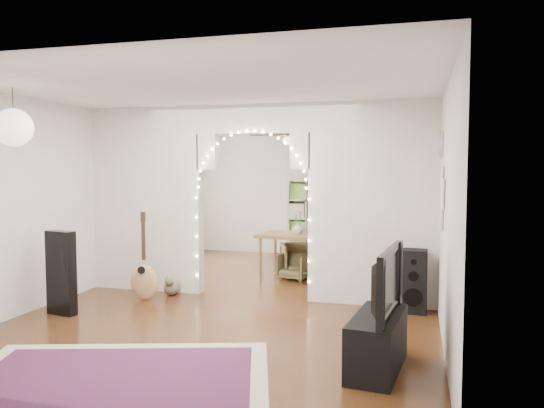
% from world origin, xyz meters
% --- Properties ---
extents(floor, '(7.50, 7.50, 0.00)m').
position_xyz_m(floor, '(0.00, 0.00, 0.00)').
color(floor, black).
rests_on(floor, ground).
extents(ceiling, '(5.00, 7.50, 0.02)m').
position_xyz_m(ceiling, '(0.00, 0.00, 2.70)').
color(ceiling, white).
rests_on(ceiling, wall_back).
extents(wall_back, '(5.00, 0.02, 2.70)m').
position_xyz_m(wall_back, '(0.00, 3.75, 1.35)').
color(wall_back, silver).
rests_on(wall_back, floor).
extents(wall_front, '(5.00, 0.02, 2.70)m').
position_xyz_m(wall_front, '(0.00, -3.75, 1.35)').
color(wall_front, silver).
rests_on(wall_front, floor).
extents(wall_left, '(0.02, 7.50, 2.70)m').
position_xyz_m(wall_left, '(-2.50, 0.00, 1.35)').
color(wall_left, silver).
rests_on(wall_left, floor).
extents(wall_right, '(0.02, 7.50, 2.70)m').
position_xyz_m(wall_right, '(2.50, 0.00, 1.35)').
color(wall_right, silver).
rests_on(wall_right, floor).
extents(divider_wall, '(5.00, 0.20, 2.70)m').
position_xyz_m(divider_wall, '(0.00, 0.00, 1.42)').
color(divider_wall, silver).
rests_on(divider_wall, floor).
extents(fairy_lights, '(1.64, 0.04, 1.60)m').
position_xyz_m(fairy_lights, '(0.00, -0.13, 1.55)').
color(fairy_lights, '#FFEABF').
rests_on(fairy_lights, divider_wall).
extents(window, '(0.04, 1.20, 1.40)m').
position_xyz_m(window, '(-2.47, 1.80, 1.50)').
color(window, white).
rests_on(window, wall_left).
extents(wall_clock, '(0.03, 0.31, 0.31)m').
position_xyz_m(wall_clock, '(2.48, -0.60, 2.10)').
color(wall_clock, white).
rests_on(wall_clock, wall_right).
extents(picture_frames, '(0.02, 0.50, 0.70)m').
position_xyz_m(picture_frames, '(2.48, -1.00, 1.50)').
color(picture_frames, white).
rests_on(picture_frames, wall_right).
extents(paper_lantern, '(0.40, 0.40, 0.40)m').
position_xyz_m(paper_lantern, '(-1.90, -2.40, 2.25)').
color(paper_lantern, white).
rests_on(paper_lantern, ceiling).
extents(ceiling_fan, '(1.10, 1.10, 0.30)m').
position_xyz_m(ceiling_fan, '(0.00, 2.00, 2.40)').
color(ceiling_fan, gold).
rests_on(ceiling_fan, ceiling).
extents(area_rug, '(3.12, 2.67, 0.02)m').
position_xyz_m(area_rug, '(-0.26, -3.25, 0.01)').
color(area_rug, maroon).
rests_on(area_rug, floor).
extents(guitar_case, '(0.42, 0.21, 1.05)m').
position_xyz_m(guitar_case, '(-2.03, -1.53, 0.52)').
color(guitar_case, black).
rests_on(guitar_case, floor).
extents(acoustic_guitar, '(0.43, 0.22, 1.04)m').
position_xyz_m(acoustic_guitar, '(-1.38, -0.64, 0.45)').
color(acoustic_guitar, tan).
rests_on(acoustic_guitar, floor).
extents(tabby_cat, '(0.27, 0.49, 0.32)m').
position_xyz_m(tabby_cat, '(-1.15, -0.27, 0.13)').
color(tabby_cat, brown).
rests_on(tabby_cat, floor).
extents(floor_speaker, '(0.33, 0.30, 0.80)m').
position_xyz_m(floor_speaker, '(2.20, -0.28, 0.40)').
color(floor_speaker, black).
rests_on(floor_speaker, floor).
extents(media_console, '(0.51, 1.04, 0.50)m').
position_xyz_m(media_console, '(1.89, -2.33, 0.25)').
color(media_console, black).
rests_on(media_console, floor).
extents(tv, '(0.26, 1.08, 0.62)m').
position_xyz_m(tv, '(1.89, -2.33, 0.81)').
color(tv, black).
rests_on(tv, media_console).
extents(bookcase, '(1.55, 1.00, 1.57)m').
position_xyz_m(bookcase, '(0.45, 3.50, 0.78)').
color(bookcase, beige).
rests_on(bookcase, floor).
extents(dining_table, '(1.29, 0.94, 0.76)m').
position_xyz_m(dining_table, '(0.36, 1.21, 0.68)').
color(dining_table, brown).
rests_on(dining_table, floor).
extents(flower_vase, '(0.20, 0.20, 0.19)m').
position_xyz_m(flower_vase, '(0.36, 1.21, 0.85)').
color(flower_vase, silver).
rests_on(flower_vase, dining_table).
extents(dining_chair_left, '(0.78, 0.79, 0.55)m').
position_xyz_m(dining_chair_left, '(0.33, 1.53, 0.28)').
color(dining_chair_left, brown).
rests_on(dining_chair_left, floor).
extents(dining_chair_right, '(0.55, 0.56, 0.43)m').
position_xyz_m(dining_chair_right, '(0.31, 1.24, 0.21)').
color(dining_chair_right, brown).
rests_on(dining_chair_right, floor).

